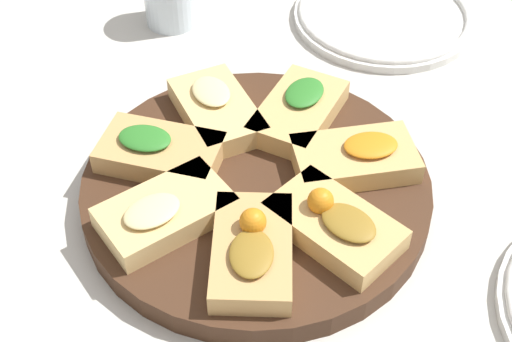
# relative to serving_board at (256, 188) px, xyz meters

# --- Properties ---
(ground_plane) EXTENTS (3.00, 3.00, 0.00)m
(ground_plane) POSITION_rel_serving_board_xyz_m (0.00, 0.00, -0.01)
(ground_plane) COLOR beige
(serving_board) EXTENTS (0.33, 0.33, 0.02)m
(serving_board) POSITION_rel_serving_board_xyz_m (0.00, 0.00, 0.00)
(serving_board) COLOR #422819
(serving_board) RESTS_ON ground_plane
(focaccia_slice_0) EXTENTS (0.12, 0.08, 0.03)m
(focaccia_slice_0) POSITION_rel_serving_board_xyz_m (-0.09, 0.01, 0.02)
(focaccia_slice_0) COLOR #DBB775
(focaccia_slice_0) RESTS_ON serving_board
(focaccia_slice_1) EXTENTS (0.13, 0.13, 0.03)m
(focaccia_slice_1) POSITION_rel_serving_board_xyz_m (-0.07, -0.06, 0.02)
(focaccia_slice_1) COLOR tan
(focaccia_slice_1) RESTS_ON serving_board
(focaccia_slice_2) EXTENTS (0.07, 0.12, 0.03)m
(focaccia_slice_2) POSITION_rel_serving_board_xyz_m (0.00, -0.10, 0.02)
(focaccia_slice_2) COLOR #DBB775
(focaccia_slice_2) RESTS_ON serving_board
(focaccia_slice_3) EXTENTS (0.13, 0.12, 0.04)m
(focaccia_slice_3) POSITION_rel_serving_board_xyz_m (0.08, -0.05, 0.03)
(focaccia_slice_3) COLOR tan
(focaccia_slice_3) RESTS_ON serving_board
(focaccia_slice_4) EXTENTS (0.13, 0.09, 0.04)m
(focaccia_slice_4) POSITION_rel_serving_board_xyz_m (0.09, 0.02, 0.03)
(focaccia_slice_4) COLOR tan
(focaccia_slice_4) RESTS_ON serving_board
(focaccia_slice_5) EXTENTS (0.10, 0.13, 0.03)m
(focaccia_slice_5) POSITION_rel_serving_board_xyz_m (0.04, 0.09, 0.02)
(focaccia_slice_5) COLOR tan
(focaccia_slice_5) RESTS_ON serving_board
(focaccia_slice_6) EXTENTS (0.11, 0.13, 0.03)m
(focaccia_slice_6) POSITION_rel_serving_board_xyz_m (-0.05, 0.08, 0.02)
(focaccia_slice_6) COLOR tan
(focaccia_slice_6) RESTS_ON serving_board
(plate_left) EXTENTS (0.23, 0.23, 0.02)m
(plate_left) POSITION_rel_serving_board_xyz_m (-0.17, 0.30, -0.00)
(plate_left) COLOR white
(plate_left) RESTS_ON ground_plane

